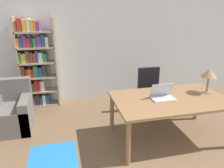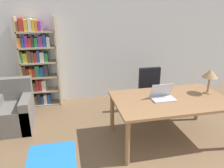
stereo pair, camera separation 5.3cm
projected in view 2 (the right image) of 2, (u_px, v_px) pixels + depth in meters
The scene contains 8 objects.
wall_back at pixel (102, 42), 5.02m from camera, with size 8.00×0.06×2.70m.
desk at pixel (171, 103), 3.50m from camera, with size 1.82×1.09×0.73m.
laptop at pixel (163, 96), 3.46m from camera, with size 0.37×0.25×0.24m.
table_lamp at pixel (210, 74), 3.58m from camera, with size 0.25×0.25×0.42m.
office_chair at pixel (151, 94), 4.48m from camera, with size 0.56×0.56×0.94m.
side_table_blue at pixel (52, 163), 2.52m from camera, with size 0.54×0.56×0.49m.
armchair at pixel (13, 112), 3.97m from camera, with size 0.66×0.76×0.87m.
bookshelf at pixel (37, 65), 4.69m from camera, with size 0.79×0.28×1.93m.
Camera 2 is at (-0.87, -0.46, 2.12)m, focal length 35.00 mm.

